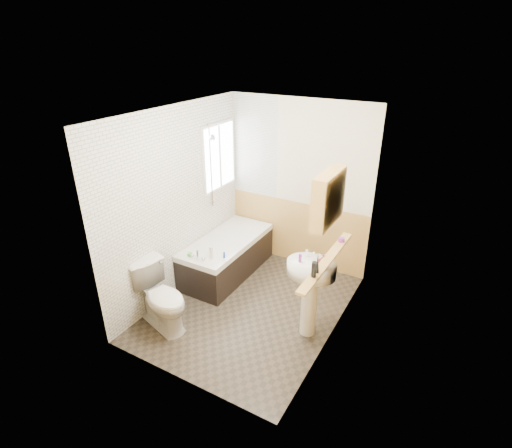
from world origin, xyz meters
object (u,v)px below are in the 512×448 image
at_px(toilet, 161,297).
at_px(sink, 310,284).
at_px(medicine_cabinet, 328,198).
at_px(pine_shelf, 327,261).
at_px(bathtub, 227,255).

height_order(toilet, sink, sink).
bearing_deg(sink, toilet, -147.35).
bearing_deg(sink, medicine_cabinet, -30.97).
bearing_deg(pine_shelf, bathtub, 157.23).
xyz_separation_m(pine_shelf, medicine_cabinet, (-0.03, -0.05, 0.72)).
distance_m(toilet, medicine_cabinet, 2.35).
height_order(sink, medicine_cabinet, medicine_cabinet).
xyz_separation_m(bathtub, toilet, (-0.03, -1.38, 0.10)).
height_order(bathtub, sink, sink).
distance_m(sink, medicine_cabinet, 1.15).
relative_size(toilet, medicine_cabinet, 1.38).
bearing_deg(bathtub, sink, -22.53).
relative_size(toilet, pine_shelf, 0.58).
xyz_separation_m(sink, pine_shelf, (0.20, -0.09, 0.41)).
relative_size(sink, pine_shelf, 0.78).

